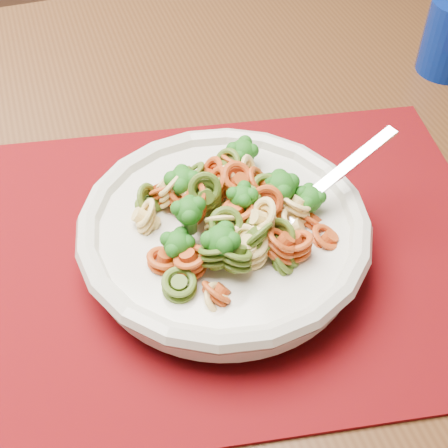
{
  "coord_description": "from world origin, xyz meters",
  "views": [
    {
      "loc": [
        0.48,
        -0.84,
        1.2
      ],
      "look_at": [
        0.47,
        -0.47,
        0.81
      ],
      "focal_mm": 50.0,
      "sensor_mm": 36.0,
      "label": 1
    }
  ],
  "objects": [
    {
      "name": "dining_table",
      "position": [
        0.44,
        -0.39,
        0.67
      ],
      "size": [
        1.66,
        1.36,
        0.77
      ],
      "rotation": [
        0.0,
        0.0,
        0.35
      ],
      "color": "#482A14",
      "rests_on": "ground"
    },
    {
      "name": "pasta_broccoli_heap",
      "position": [
        0.47,
        -0.47,
        0.82
      ],
      "size": [
        0.22,
        0.22,
        0.06
      ],
      "primitive_type": null,
      "color": "#E7C172",
      "rests_on": "pasta_bowl"
    },
    {
      "name": "fork",
      "position": [
        0.52,
        -0.47,
        0.81
      ],
      "size": [
        0.16,
        0.13,
        0.08
      ],
      "primitive_type": null,
      "rotation": [
        0.0,
        -0.35,
        0.62
      ],
      "color": "silver",
      "rests_on": "pasta_bowl"
    },
    {
      "name": "placemat",
      "position": [
        0.48,
        -0.46,
        0.77
      ],
      "size": [
        0.53,
        0.45,
        0.0
      ],
      "primitive_type": "cube",
      "rotation": [
        0.0,
        0.0,
        0.18
      ],
      "color": "#5C0803",
      "rests_on": "dining_table"
    },
    {
      "name": "pasta_bowl",
      "position": [
        0.47,
        -0.47,
        0.8
      ],
      "size": [
        0.26,
        0.26,
        0.05
      ],
      "color": "beige",
      "rests_on": "placemat"
    }
  ]
}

